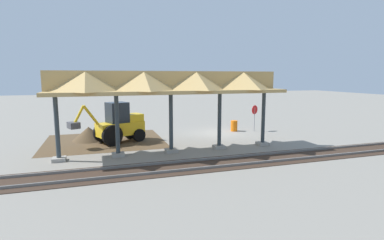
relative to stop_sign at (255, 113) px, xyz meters
The scene contains 8 objects.
ground_plane 3.71m from the stop_sign, ahead, with size 120.00×120.00×0.00m, color gray.
dirt_work_zone 12.28m from the stop_sign, ahead, with size 8.16×7.00×0.01m, color brown.
platform_canopy 10.01m from the stop_sign, 29.84° to the left, with size 13.82×3.20×4.90m.
rail_tracks 8.75m from the stop_sign, 67.08° to the left, with size 60.00×2.58×0.15m.
stop_sign is the anchor object (origin of this frame).
backhoe 11.27m from the stop_sign, ahead, with size 5.12×3.06×2.82m.
dirt_mound 13.35m from the stop_sign, ahead, with size 4.68×4.68×1.98m, color brown.
traffic_barrel 2.05m from the stop_sign, 16.23° to the right, with size 0.56×0.56×0.90m, color orange.
Camera 1 is at (9.24, 22.17, 4.59)m, focal length 28.00 mm.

